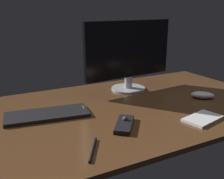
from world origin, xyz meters
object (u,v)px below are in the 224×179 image
keyboard (47,115)px  media_remote (124,124)px  monitor (129,54)px  computer_mouse (203,95)px  pen (93,149)px  notepad (203,119)px

keyboard → media_remote: 33.49cm
monitor → keyboard: 56.01cm
keyboard → media_remote: bearing=-36.7°
computer_mouse → media_remote: bearing=-128.2°
monitor → pen: bearing=-135.3°
keyboard → pen: keyboard is taller
keyboard → monitor: bearing=27.3°
monitor → media_remote: monitor is taller
monitor → computer_mouse: size_ratio=4.68×
computer_mouse → media_remote: computer_mouse is taller
media_remote → keyboard: bearing=82.7°
notepad → monitor: bearing=95.7°
monitor → keyboard: monitor is taller
keyboard → notepad: (54.93, -33.20, -0.23)cm
computer_mouse → notepad: computer_mouse is taller
keyboard → media_remote: (23.56, -23.79, 0.18)cm
keyboard → media_remote: media_remote is taller
media_remote → pen: 21.34cm
computer_mouse → pen: bearing=-122.4°
media_remote → notepad: 32.75cm
computer_mouse → notepad: bearing=-95.2°
computer_mouse → monitor: bearing=170.2°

